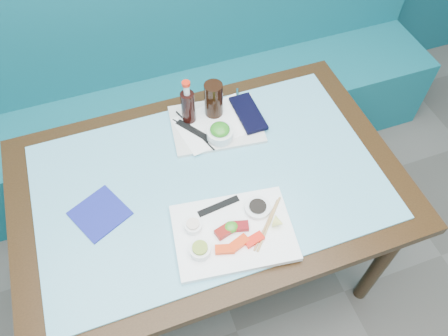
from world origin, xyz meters
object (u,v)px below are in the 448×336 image
object	(u,v)px
booth_bench	(161,99)
cola_bottle_body	(188,108)
sashimi_plate	(233,233)
serving_tray	(216,124)
cola_glass	(214,99)
seaweed_bowl	(220,134)
dining_table	(209,194)
blue_napkin	(100,213)

from	to	relation	value
booth_bench	cola_bottle_body	distance (m)	0.71
sashimi_plate	serving_tray	bearing A→B (deg)	85.51
cola_glass	seaweed_bowl	bearing A→B (deg)	-98.75
serving_tray	cola_glass	world-z (taller)	cola_glass
booth_bench	dining_table	size ratio (longest dim) A/B	2.14
sashimi_plate	seaweed_bowl	distance (m)	0.41
serving_tray	cola_bottle_body	world-z (taller)	cola_bottle_body
serving_tray	seaweed_bowl	world-z (taller)	seaweed_bowl
dining_table	cola_bottle_body	xyz separation A→B (m)	(0.02, 0.29, 0.17)
booth_bench	dining_table	distance (m)	0.89
booth_bench	sashimi_plate	world-z (taller)	booth_bench
dining_table	cola_glass	distance (m)	0.37
seaweed_bowl	cola_bottle_body	bearing A→B (deg)	123.01
sashimi_plate	blue_napkin	world-z (taller)	sashimi_plate
sashimi_plate	booth_bench	bearing A→B (deg)	98.26
serving_tray	cola_bottle_body	xyz separation A→B (m)	(-0.09, 0.05, 0.07)
serving_tray	cola_bottle_body	size ratio (longest dim) A/B	2.28
cola_glass	cola_bottle_body	distance (m)	0.10
dining_table	blue_napkin	xyz separation A→B (m)	(-0.39, -0.01, 0.09)
sashimi_plate	cola_glass	xyz separation A→B (m)	(0.11, 0.53, 0.08)
serving_tray	sashimi_plate	bearing A→B (deg)	-95.05
sashimi_plate	cola_bottle_body	size ratio (longest dim) A/B	2.55
dining_table	sashimi_plate	bearing A→B (deg)	-87.68
sashimi_plate	blue_napkin	distance (m)	0.46
cola_glass	blue_napkin	size ratio (longest dim) A/B	0.91
blue_napkin	seaweed_bowl	bearing A→B (deg)	19.16
cola_glass	sashimi_plate	bearing A→B (deg)	-102.05
cola_glass	booth_bench	bearing A→B (deg)	102.59
booth_bench	blue_napkin	xyz separation A→B (m)	(-0.39, -0.85, 0.39)
serving_tray	cola_glass	distance (m)	0.10
dining_table	seaweed_bowl	size ratio (longest dim) A/B	13.79
seaweed_bowl	booth_bench	bearing A→B (deg)	98.57
booth_bench	cola_glass	size ratio (longest dim) A/B	20.11
booth_bench	serving_tray	xyz separation A→B (m)	(0.11, -0.60, 0.39)
sashimi_plate	cola_bottle_body	distance (m)	0.53
seaweed_bowl	blue_napkin	size ratio (longest dim) A/B	0.62
booth_bench	seaweed_bowl	distance (m)	0.80
dining_table	booth_bench	bearing A→B (deg)	90.00
seaweed_bowl	sashimi_plate	bearing A→B (deg)	-103.11
seaweed_bowl	dining_table	bearing A→B (deg)	-121.67
sashimi_plate	seaweed_bowl	xyz separation A→B (m)	(0.09, 0.40, 0.02)
dining_table	seaweed_bowl	distance (m)	0.23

